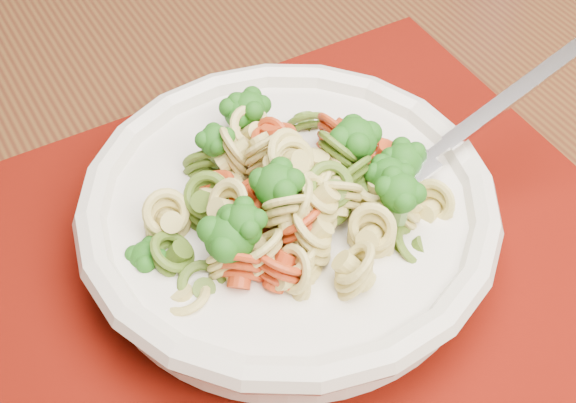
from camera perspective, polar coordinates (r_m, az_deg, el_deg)
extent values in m
cube|color=#513216|center=(0.55, -4.40, -1.75)|extent=(1.50, 1.25, 0.04)
cube|color=#513216|center=(1.26, 13.10, 8.39)|extent=(0.09, 0.09, 0.69)
cube|color=#5C0C03|center=(0.50, -0.87, -4.62)|extent=(0.54, 0.48, 0.00)
cylinder|color=silver|center=(0.50, 0.00, -2.65)|extent=(0.11, 0.11, 0.01)
cylinder|color=silver|center=(0.49, 0.00, -1.27)|extent=(0.23, 0.23, 0.03)
torus|color=silver|center=(0.48, 0.00, -0.13)|extent=(0.25, 0.25, 0.02)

